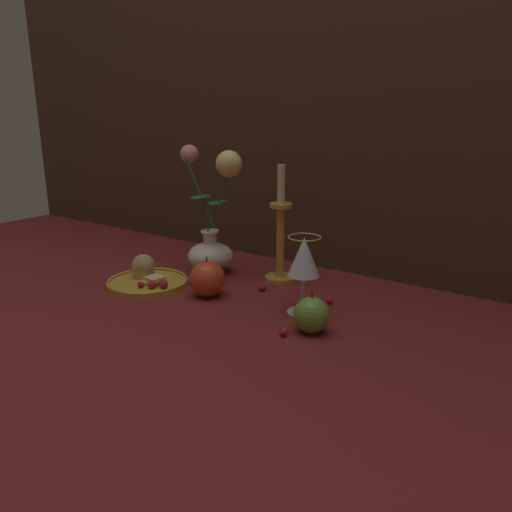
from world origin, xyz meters
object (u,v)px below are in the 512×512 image
object	(u,v)px
plate_with_pastries	(147,278)
candlestick	(280,238)
apple_near_glass	(207,279)
wine_glass	(304,260)
vase	(212,232)
apple_beside_vase	(311,315)

from	to	relation	value
plate_with_pastries	candlestick	size ratio (longest dim) A/B	0.66
apple_near_glass	wine_glass	bearing A→B (deg)	10.19
plate_with_pastries	apple_near_glass	size ratio (longest dim) A/B	2.07
vase	apple_near_glass	world-z (taller)	vase
vase	plate_with_pastries	distance (m)	0.20
candlestick	apple_beside_vase	world-z (taller)	candlestick
candlestick	apple_near_glass	bearing A→B (deg)	-111.58
vase	plate_with_pastries	world-z (taller)	vase
candlestick	apple_near_glass	distance (m)	0.21
wine_glass	apple_beside_vase	distance (m)	0.12
wine_glass	apple_near_glass	size ratio (longest dim) A/B	1.75
vase	apple_beside_vase	size ratio (longest dim) A/B	3.96
wine_glass	candlestick	world-z (taller)	candlestick
plate_with_pastries	apple_beside_vase	distance (m)	0.46
plate_with_pastries	wine_glass	distance (m)	0.41
plate_with_pastries	wine_glass	bearing A→B (deg)	9.23
vase	candlestick	size ratio (longest dim) A/B	1.09
wine_glass	apple_beside_vase	world-z (taller)	wine_glass
plate_with_pastries	apple_near_glass	bearing A→B (deg)	7.96
candlestick	apple_beside_vase	size ratio (longest dim) A/B	3.62
wine_glass	apple_beside_vase	bearing A→B (deg)	-50.29
vase	candlestick	xyz separation A→B (m)	(0.17, 0.05, 0.00)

